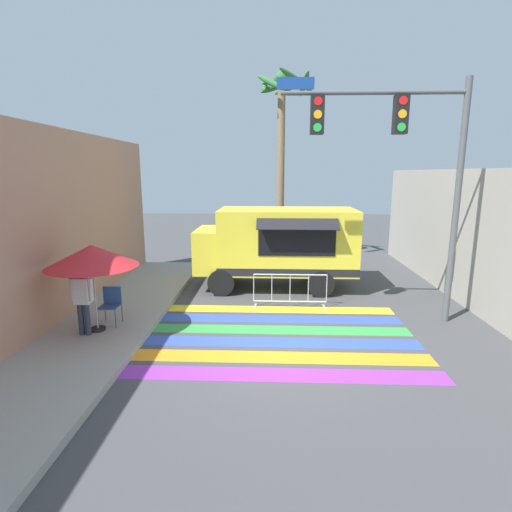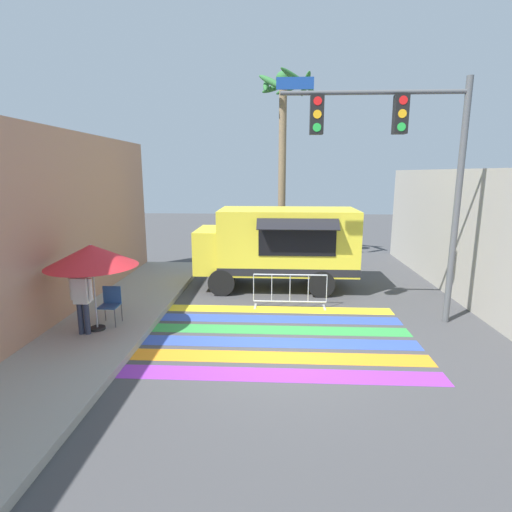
{
  "view_description": "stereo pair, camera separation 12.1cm",
  "coord_description": "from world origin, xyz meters",
  "px_view_note": "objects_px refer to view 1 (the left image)",
  "views": [
    {
      "loc": [
        -0.24,
        -8.25,
        3.86
      ],
      "look_at": [
        -0.7,
        3.13,
        1.48
      ],
      "focal_mm": 28.0,
      "sensor_mm": 36.0,
      "label": 1
    },
    {
      "loc": [
        -0.11,
        -8.25,
        3.86
      ],
      "look_at": [
        -0.7,
        3.13,
        1.48
      ],
      "focal_mm": 28.0,
      "sensor_mm": 36.0,
      "label": 2
    }
  ],
  "objects_px": {
    "patio_umbrella": "(92,256)",
    "palm_tree": "(282,130)",
    "barricade_front": "(290,291)",
    "food_truck": "(275,243)",
    "traffic_signal_pole": "(401,149)",
    "folding_chair": "(111,302)",
    "vendor_person": "(82,297)"
  },
  "relations": [
    {
      "from": "patio_umbrella",
      "to": "palm_tree",
      "type": "height_order",
      "value": "palm_tree"
    },
    {
      "from": "barricade_front",
      "to": "palm_tree",
      "type": "distance_m",
      "value": 7.66
    },
    {
      "from": "food_truck",
      "to": "patio_umbrella",
      "type": "distance_m",
      "value": 6.12
    },
    {
      "from": "traffic_signal_pole",
      "to": "barricade_front",
      "type": "xyz_separation_m",
      "value": [
        -2.59,
        0.94,
        -3.92
      ]
    },
    {
      "from": "folding_chair",
      "to": "barricade_front",
      "type": "relative_size",
      "value": 0.43
    },
    {
      "from": "barricade_front",
      "to": "palm_tree",
      "type": "relative_size",
      "value": 0.27
    },
    {
      "from": "vendor_person",
      "to": "barricade_front",
      "type": "height_order",
      "value": "vendor_person"
    },
    {
      "from": "vendor_person",
      "to": "barricade_front",
      "type": "bearing_deg",
      "value": 20.54
    },
    {
      "from": "patio_umbrella",
      "to": "barricade_front",
      "type": "xyz_separation_m",
      "value": [
        4.69,
        2.32,
        -1.48
      ]
    },
    {
      "from": "vendor_person",
      "to": "palm_tree",
      "type": "distance_m",
      "value": 10.57
    },
    {
      "from": "vendor_person",
      "to": "barricade_front",
      "type": "relative_size",
      "value": 0.75
    },
    {
      "from": "patio_umbrella",
      "to": "folding_chair",
      "type": "relative_size",
      "value": 2.27
    },
    {
      "from": "food_truck",
      "to": "patio_umbrella",
      "type": "bearing_deg",
      "value": -134.06
    },
    {
      "from": "food_truck",
      "to": "patio_umbrella",
      "type": "height_order",
      "value": "food_truck"
    },
    {
      "from": "traffic_signal_pole",
      "to": "folding_chair",
      "type": "distance_m",
      "value": 8.07
    },
    {
      "from": "traffic_signal_pole",
      "to": "palm_tree",
      "type": "distance_m",
      "value": 7.31
    },
    {
      "from": "food_truck",
      "to": "vendor_person",
      "type": "distance_m",
      "value": 6.44
    },
    {
      "from": "folding_chair",
      "to": "palm_tree",
      "type": "relative_size",
      "value": 0.12
    },
    {
      "from": "folding_chair",
      "to": "palm_tree",
      "type": "distance_m",
      "value": 10.02
    },
    {
      "from": "folding_chair",
      "to": "barricade_front",
      "type": "bearing_deg",
      "value": 2.07
    },
    {
      "from": "vendor_person",
      "to": "palm_tree",
      "type": "relative_size",
      "value": 0.21
    },
    {
      "from": "food_truck",
      "to": "patio_umbrella",
      "type": "xyz_separation_m",
      "value": [
        -4.24,
        -4.38,
        0.42
      ]
    },
    {
      "from": "traffic_signal_pole",
      "to": "folding_chair",
      "type": "bearing_deg",
      "value": -172.59
    },
    {
      "from": "traffic_signal_pole",
      "to": "vendor_person",
      "type": "bearing_deg",
      "value": -167.55
    },
    {
      "from": "vendor_person",
      "to": "barricade_front",
      "type": "xyz_separation_m",
      "value": [
        4.87,
        2.59,
        -0.57
      ]
    },
    {
      "from": "food_truck",
      "to": "palm_tree",
      "type": "relative_size",
      "value": 0.68
    },
    {
      "from": "food_truck",
      "to": "folding_chair",
      "type": "xyz_separation_m",
      "value": [
        -4.07,
        -3.93,
        -0.84
      ]
    },
    {
      "from": "traffic_signal_pole",
      "to": "folding_chair",
      "type": "xyz_separation_m",
      "value": [
        -7.11,
        -0.93,
        -3.7
      ]
    },
    {
      "from": "palm_tree",
      "to": "barricade_front",
      "type": "bearing_deg",
      "value": -88.52
    },
    {
      "from": "traffic_signal_pole",
      "to": "folding_chair",
      "type": "relative_size",
      "value": 6.62
    },
    {
      "from": "folding_chair",
      "to": "vendor_person",
      "type": "relative_size",
      "value": 0.57
    },
    {
      "from": "patio_umbrella",
      "to": "palm_tree",
      "type": "bearing_deg",
      "value": 60.58
    }
  ]
}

